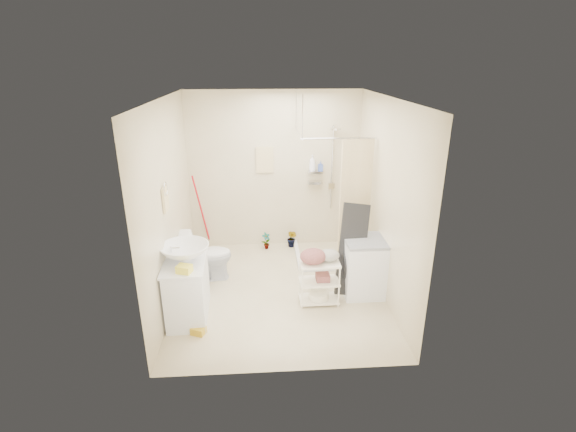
% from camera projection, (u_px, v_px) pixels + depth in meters
% --- Properties ---
extents(floor, '(3.20, 3.20, 0.00)m').
position_uv_depth(floor, '(279.00, 291.00, 5.82)').
color(floor, beige).
rests_on(floor, ground).
extents(ceiling, '(2.80, 3.20, 0.04)m').
position_uv_depth(ceiling, '(278.00, 98.00, 4.89)').
color(ceiling, silver).
rests_on(ceiling, ground).
extents(wall_back, '(2.80, 0.04, 2.60)m').
position_uv_depth(wall_back, '(274.00, 171.00, 6.85)').
color(wall_back, beige).
rests_on(wall_back, ground).
extents(wall_front, '(2.80, 0.04, 2.60)m').
position_uv_depth(wall_front, '(287.00, 259.00, 3.86)').
color(wall_front, beige).
rests_on(wall_front, ground).
extents(wall_left, '(0.04, 3.20, 2.60)m').
position_uv_depth(wall_left, '(168.00, 205.00, 5.27)').
color(wall_left, beige).
rests_on(wall_left, ground).
extents(wall_right, '(0.04, 3.20, 2.60)m').
position_uv_depth(wall_right, '(386.00, 201.00, 5.45)').
color(wall_right, beige).
rests_on(wall_right, ground).
extents(vanity, '(0.53, 0.90, 0.77)m').
position_uv_depth(vanity, '(188.00, 288.00, 5.14)').
color(vanity, silver).
rests_on(vanity, ground).
extents(sink, '(0.74, 0.74, 0.20)m').
position_uv_depth(sink, '(185.00, 252.00, 4.97)').
color(sink, white).
rests_on(sink, vanity).
extents(counter_basket, '(0.19, 0.17, 0.09)m').
position_uv_depth(counter_basket, '(184.00, 269.00, 4.70)').
color(counter_basket, yellow).
rests_on(counter_basket, vanity).
extents(floor_basket, '(0.27, 0.24, 0.12)m').
position_uv_depth(floor_basket, '(198.00, 329.00, 4.89)').
color(floor_basket, gold).
rests_on(floor_basket, ground).
extents(toilet, '(0.76, 0.48, 0.73)m').
position_uv_depth(toilet, '(206.00, 255.00, 6.03)').
color(toilet, silver).
rests_on(toilet, ground).
extents(mop, '(0.13, 0.13, 1.30)m').
position_uv_depth(mop, '(199.00, 212.00, 6.90)').
color(mop, red).
rests_on(mop, ground).
extents(potted_plant_a, '(0.18, 0.17, 0.29)m').
position_uv_depth(potted_plant_a, '(266.00, 241.00, 7.06)').
color(potted_plant_a, brown).
rests_on(potted_plant_a, ground).
extents(potted_plant_b, '(0.22, 0.22, 0.31)m').
position_uv_depth(potted_plant_b, '(292.00, 238.00, 7.12)').
color(potted_plant_b, brown).
rests_on(potted_plant_b, ground).
extents(hanging_towel, '(0.28, 0.03, 0.42)m').
position_uv_depth(hanging_towel, '(265.00, 160.00, 6.75)').
color(hanging_towel, beige).
rests_on(hanging_towel, wall_back).
extents(towel_ring, '(0.04, 0.22, 0.34)m').
position_uv_depth(towel_ring, '(165.00, 198.00, 5.02)').
color(towel_ring, beige).
rests_on(towel_ring, wall_left).
extents(tp_holder, '(0.08, 0.12, 0.14)m').
position_uv_depth(tp_holder, '(177.00, 245.00, 5.52)').
color(tp_holder, white).
rests_on(tp_holder, wall_left).
extents(shower, '(1.10, 1.10, 2.10)m').
position_uv_depth(shower, '(330.00, 195.00, 6.48)').
color(shower, silver).
rests_on(shower, ground).
extents(shampoo_bottle_a, '(0.12, 0.12, 0.26)m').
position_uv_depth(shampoo_bottle_a, '(312.00, 163.00, 6.77)').
color(shampoo_bottle_a, white).
rests_on(shampoo_bottle_a, shower).
extents(shampoo_bottle_b, '(0.08, 0.08, 0.15)m').
position_uv_depth(shampoo_bottle_b, '(321.00, 166.00, 6.80)').
color(shampoo_bottle_b, '#3E57A6').
rests_on(shampoo_bottle_b, shower).
extents(washing_machine, '(0.55, 0.56, 0.79)m').
position_uv_depth(washing_machine, '(363.00, 266.00, 5.66)').
color(washing_machine, silver).
rests_on(washing_machine, ground).
extents(laundry_rack, '(0.52, 0.31, 0.71)m').
position_uv_depth(laundry_rack, '(319.00, 278.00, 5.43)').
color(laundry_rack, white).
rests_on(laundry_rack, ground).
extents(ironing_board, '(0.37, 0.12, 1.29)m').
position_uv_depth(ironing_board, '(352.00, 249.00, 5.58)').
color(ironing_board, black).
rests_on(ironing_board, ground).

